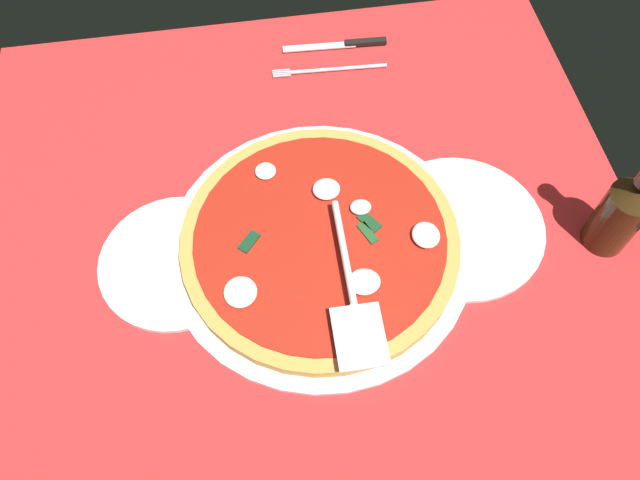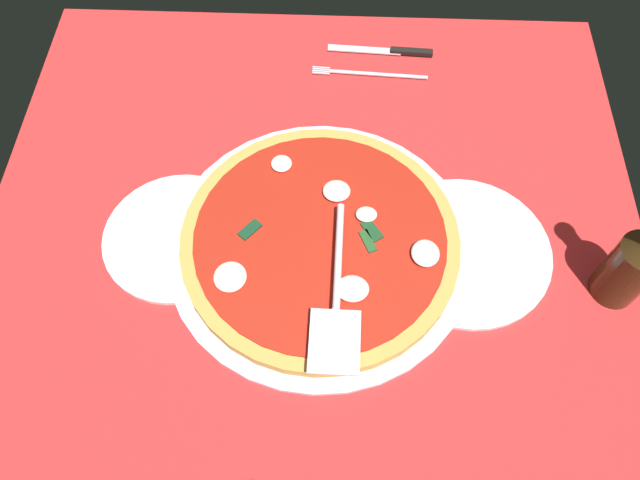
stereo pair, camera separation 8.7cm
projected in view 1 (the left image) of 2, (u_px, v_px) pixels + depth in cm
name	position (u px, v px, depth cm)	size (l,w,h in cm)	color
ground_plane	(312.00, 246.00, 89.74)	(95.66, 95.66, 0.80)	red
checker_pattern	(312.00, 244.00, 89.35)	(95.66, 95.66, 0.10)	white
pizza_pan	(320.00, 245.00, 88.68)	(43.47, 43.47, 0.96)	silver
dinner_plate_left	(460.00, 226.00, 90.25)	(24.36, 24.36, 1.00)	white
dinner_plate_right	(175.00, 261.00, 87.39)	(21.40, 21.40, 1.00)	white
pizza	(321.00, 240.00, 87.35)	(39.27, 39.27, 3.32)	gold
pizza_server	(352.00, 293.00, 80.33)	(6.57, 24.35, 1.00)	silver
place_setting_near	(337.00, 58.00, 107.74)	(21.37, 13.55, 1.40)	white
beer_bottle	(624.00, 210.00, 82.79)	(6.21, 6.21, 21.75)	#34230F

